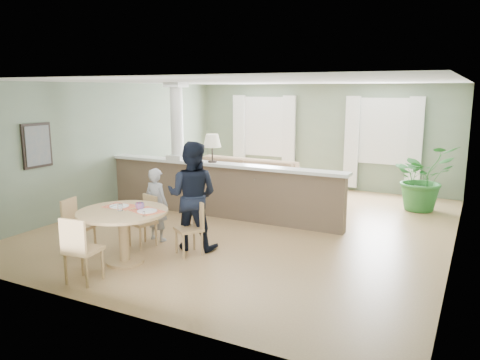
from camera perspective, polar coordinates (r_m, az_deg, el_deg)
The scene contains 12 objects.
ground at distance 9.07m, azimuth 1.79°, elevation -5.41°, with size 8.00×8.00×0.00m, color tan.
room_shell at distance 9.31m, azimuth 3.37°, elevation 6.36°, with size 7.02×8.02×2.71m.
pony_wall at distance 9.52m, azimuth -3.03°, elevation -0.25°, with size 5.32×0.38×2.70m.
sofa at distance 10.83m, azimuth -0.17°, elevation -0.11°, with size 3.25×1.27×0.95m, color #967852.
houseplant at distance 10.71m, azimuth 21.34°, elevation 0.27°, with size 1.27×1.10×1.42m, color #29682A.
dining_table at distance 7.15m, azimuth -13.99°, elevation -4.91°, with size 1.33×1.33×0.91m.
chair_far_boy at distance 7.91m, azimuth -11.44°, elevation -4.60°, with size 0.47×0.47×0.84m.
chair_far_man at distance 7.41m, azimuth -5.80°, elevation -5.49°, with size 0.53×0.53×0.84m.
chair_near at distance 6.59m, azimuth -18.99°, elevation -7.76°, with size 0.46×0.46×0.92m.
chair_side at distance 7.87m, azimuth -19.39°, elevation -4.99°, with size 0.46×0.46×0.87m.
child_person at distance 8.10m, azimuth -10.12°, elevation -2.96°, with size 0.46×0.30×1.26m, color #96969B.
man_person at distance 7.56m, azimuth -5.86°, elevation -1.91°, with size 0.85×0.67×1.76m, color black.
Camera 1 is at (3.75, -7.85, 2.56)m, focal length 35.00 mm.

